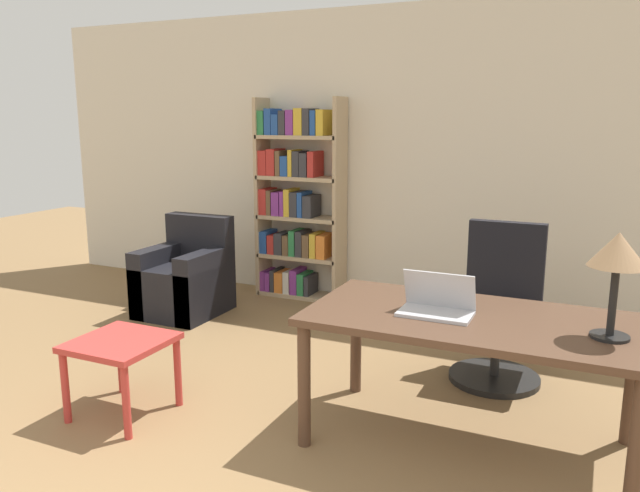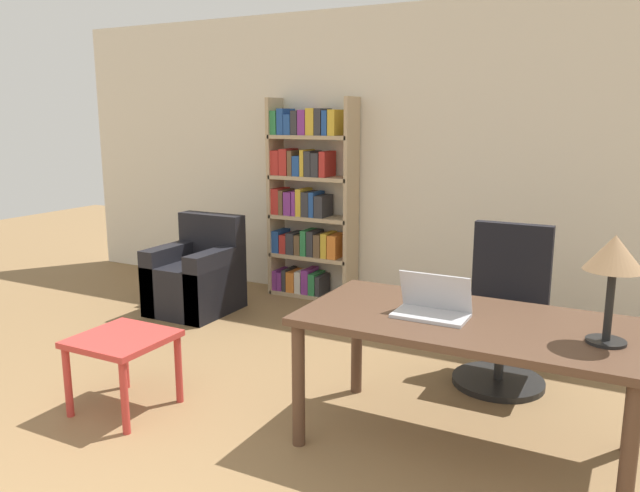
{
  "view_description": "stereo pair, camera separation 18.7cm",
  "coord_description": "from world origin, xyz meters",
  "px_view_note": "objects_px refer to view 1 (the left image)",
  "views": [
    {
      "loc": [
        1.56,
        -0.95,
        1.74
      ],
      "look_at": [
        0.03,
        2.38,
        0.97
      ],
      "focal_mm": 35.0,
      "sensor_mm": 36.0,
      "label": 1
    },
    {
      "loc": [
        1.73,
        -0.86,
        1.74
      ],
      "look_at": [
        0.03,
        2.38,
        0.97
      ],
      "focal_mm": 35.0,
      "sensor_mm": 36.0,
      "label": 2
    }
  ],
  "objects_px": {
    "table_lamp": "(618,255)",
    "side_table_blue": "(121,352)",
    "laptop": "(437,305)",
    "bookshelf": "(295,203)",
    "armchair": "(185,280)",
    "office_chair": "(499,314)",
    "desk": "(471,332)"
  },
  "relations": [
    {
      "from": "office_chair",
      "to": "armchair",
      "type": "distance_m",
      "value": 2.79
    },
    {
      "from": "table_lamp",
      "to": "side_table_blue",
      "type": "distance_m",
      "value": 2.71
    },
    {
      "from": "table_lamp",
      "to": "armchair",
      "type": "xyz_separation_m",
      "value": [
        -3.42,
        1.31,
        -0.82
      ]
    },
    {
      "from": "armchair",
      "to": "laptop",
      "type": "bearing_deg",
      "value": -26.59
    },
    {
      "from": "desk",
      "to": "laptop",
      "type": "xyz_separation_m",
      "value": [
        -0.18,
        -0.04,
        0.14
      ]
    },
    {
      "from": "side_table_blue",
      "to": "bookshelf",
      "type": "relative_size",
      "value": 0.27
    },
    {
      "from": "desk",
      "to": "office_chair",
      "type": "height_order",
      "value": "office_chair"
    },
    {
      "from": "laptop",
      "to": "side_table_blue",
      "type": "height_order",
      "value": "laptop"
    },
    {
      "from": "laptop",
      "to": "desk",
      "type": "bearing_deg",
      "value": 12.91
    },
    {
      "from": "side_table_blue",
      "to": "laptop",
      "type": "bearing_deg",
      "value": 14.63
    },
    {
      "from": "office_chair",
      "to": "desk",
      "type": "bearing_deg",
      "value": -89.95
    },
    {
      "from": "side_table_blue",
      "to": "bookshelf",
      "type": "bearing_deg",
      "value": 94.43
    },
    {
      "from": "armchair",
      "to": "office_chair",
      "type": "bearing_deg",
      "value": -5.59
    },
    {
      "from": "desk",
      "to": "laptop",
      "type": "bearing_deg",
      "value": -167.09
    },
    {
      "from": "office_chair",
      "to": "laptop",
      "type": "bearing_deg",
      "value": -99.68
    },
    {
      "from": "office_chair",
      "to": "side_table_blue",
      "type": "relative_size",
      "value": 2.01
    },
    {
      "from": "table_lamp",
      "to": "office_chair",
      "type": "relative_size",
      "value": 0.48
    },
    {
      "from": "table_lamp",
      "to": "office_chair",
      "type": "bearing_deg",
      "value": 121.9
    },
    {
      "from": "desk",
      "to": "table_lamp",
      "type": "xyz_separation_m",
      "value": [
        0.65,
        -0.05,
        0.48
      ]
    },
    {
      "from": "side_table_blue",
      "to": "armchair",
      "type": "xyz_separation_m",
      "value": [
        -0.86,
        1.76,
        -0.09
      ]
    },
    {
      "from": "laptop",
      "to": "bookshelf",
      "type": "relative_size",
      "value": 0.2
    },
    {
      "from": "armchair",
      "to": "bookshelf",
      "type": "xyz_separation_m",
      "value": [
        0.65,
        0.9,
        0.63
      ]
    },
    {
      "from": "desk",
      "to": "table_lamp",
      "type": "distance_m",
      "value": 0.81
    },
    {
      "from": "side_table_blue",
      "to": "armchair",
      "type": "distance_m",
      "value": 1.96
    },
    {
      "from": "table_lamp",
      "to": "side_table_blue",
      "type": "xyz_separation_m",
      "value": [
        -2.57,
        -0.44,
        -0.73
      ]
    },
    {
      "from": "laptop",
      "to": "bookshelf",
      "type": "bearing_deg",
      "value": 131.54
    },
    {
      "from": "office_chair",
      "to": "bookshelf",
      "type": "xyz_separation_m",
      "value": [
        -2.12,
        1.17,
        0.48
      ]
    },
    {
      "from": "laptop",
      "to": "side_table_blue",
      "type": "distance_m",
      "value": 1.84
    },
    {
      "from": "laptop",
      "to": "office_chair",
      "type": "xyz_separation_m",
      "value": [
        0.18,
        1.03,
        -0.33
      ]
    },
    {
      "from": "armchair",
      "to": "bookshelf",
      "type": "distance_m",
      "value": 1.27
    },
    {
      "from": "laptop",
      "to": "armchair",
      "type": "bearing_deg",
      "value": 153.41
    },
    {
      "from": "office_chair",
      "to": "side_table_blue",
      "type": "height_order",
      "value": "office_chair"
    }
  ]
}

